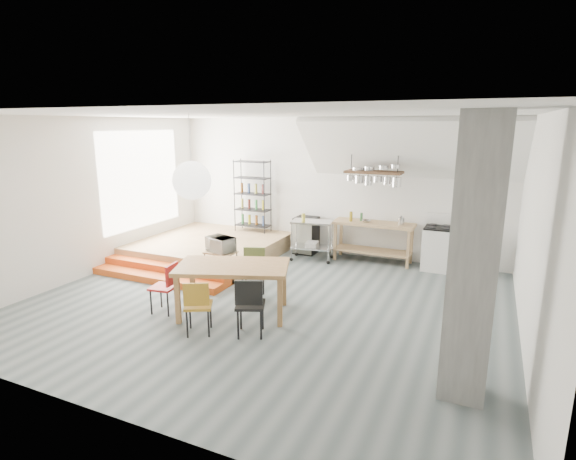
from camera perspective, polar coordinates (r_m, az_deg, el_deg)
The scene contains 26 objects.
floor at distance 7.99m, azimuth -2.77°, elevation -9.16°, with size 8.00×8.00×0.00m, color #556163.
wall_back at distance 10.71m, azimuth 5.70°, elevation 5.46°, with size 8.00×0.04×3.20m, color silver.
wall_left at distance 9.98m, azimuth -23.85°, elevation 3.81°, with size 0.04×7.00×3.20m, color silver.
wall_right at distance 6.75m, azimuth 28.93°, elevation -0.79°, with size 0.04×7.00×3.20m, color silver.
ceiling at distance 7.38m, azimuth -3.05°, elevation 14.45°, with size 8.00×7.00×0.02m, color white.
slope_ceiling at distance 9.61m, azimuth 15.02°, elevation 9.88°, with size 4.40×1.80×0.15m, color white.
window_pane at distance 10.99m, azimuth -18.09°, elevation 6.12°, with size 0.02×2.50×2.20m, color white.
platform at distance 10.77m, azimuth -9.83°, elevation -2.24°, with size 3.00×3.00×0.40m, color #9E7D4F.
step_lower at distance 9.34m, azimuth -16.51°, elevation -5.90°, with size 3.00×0.35×0.13m, color #DD561A.
step_upper at distance 9.57m, azimuth -15.17°, elevation -4.93°, with size 3.00×0.35×0.27m, color #DD561A.
concrete_column at distance 5.27m, azimuth 22.48°, elevation -3.72°, with size 0.50×0.50×3.20m, color slate.
kitchen_counter at distance 10.27m, azimuth 10.76°, elevation -0.59°, with size 1.80×0.60×0.91m.
stove at distance 10.09m, azimuth 18.48°, elevation -2.15°, with size 0.60×0.60×1.18m.
pot_rack at distance 9.81m, azimuth 10.95°, elevation 6.78°, with size 1.20×0.50×1.43m.
wire_shelving at distance 11.28m, azimuth -4.53°, elevation 4.48°, with size 0.88×0.38×1.80m.
microwave_shelf at distance 9.09m, azimuth -8.54°, elevation -2.84°, with size 0.60×0.40×0.16m.
paper_lantern at distance 7.14m, azimuth -12.12°, elevation 6.18°, with size 0.60×0.60×0.60m, color white.
dining_table at distance 7.32m, azimuth -7.03°, elevation -5.10°, with size 2.01×1.55×0.84m.
chair_mustard at distance 6.77m, azimuth -11.41°, elevation -9.05°, with size 0.52×0.52×0.85m.
chair_black at distance 6.60m, azimuth -4.88°, elevation -9.10°, with size 0.54×0.54×0.91m.
chair_olive at distance 8.10m, azimuth -4.39°, elevation -4.86°, with size 0.52×0.52×0.89m.
chair_red at distance 7.67m, azimuth -15.12°, elevation -6.57°, with size 0.44×0.44×0.84m.
rolling_cart at distance 10.23m, azimuth 3.07°, elevation -0.61°, with size 1.00×0.65×0.92m.
mini_fridge at distance 10.84m, azimuth 2.32°, elevation -0.64°, with size 0.52×0.52×0.88m, color black.
microwave at distance 9.04m, azimuth -8.58°, elevation -1.80°, with size 0.55×0.37×0.30m, color beige.
bowl at distance 10.19m, azimuth 9.90°, elevation 1.12°, with size 0.20×0.20×0.05m, color silver.
Camera 1 is at (3.38, -6.56, 3.05)m, focal length 28.00 mm.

